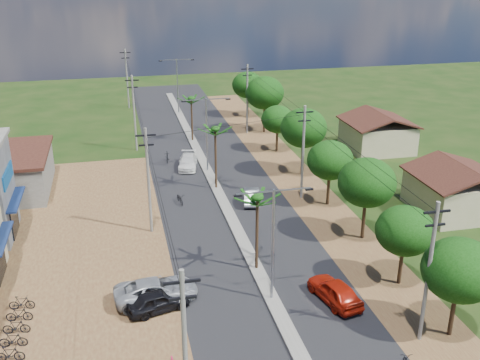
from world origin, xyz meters
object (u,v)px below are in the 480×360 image
object	(u,v)px
car_white_far	(188,162)
car_red_near	(335,291)
car_parked_silver	(156,291)
car_silver_mid	(251,196)
car_parked_dark	(158,301)
parked_scooter_row	(13,340)

from	to	relation	value
car_white_far	car_red_near	bearing A→B (deg)	-66.66
car_white_far	car_parked_silver	bearing A→B (deg)	-91.33
car_silver_mid	car_parked_silver	xyz separation A→B (m)	(-10.11, -14.41, 0.11)
car_red_near	car_white_far	world-z (taller)	car_red_near
car_red_near	car_silver_mid	bearing A→B (deg)	-98.09
car_white_far	car_parked_dark	distance (m)	26.75
car_red_near	car_parked_silver	bearing A→B (deg)	-26.00
car_red_near	car_silver_mid	world-z (taller)	car_red_near
car_white_far	car_parked_silver	xyz separation A→B (m)	(-5.62, -25.01, 0.09)
car_silver_mid	car_parked_silver	bearing A→B (deg)	68.23
car_white_far	parked_scooter_row	world-z (taller)	car_white_far
car_parked_dark	parked_scooter_row	distance (m)	8.78
car_silver_mid	car_parked_silver	distance (m)	17.60
car_red_near	car_parked_dark	xyz separation A→B (m)	(-11.52, 1.56, -0.08)
car_parked_dark	car_parked_silver	bearing A→B (deg)	-15.10
car_white_far	car_parked_dark	xyz separation A→B (m)	(-5.62, -26.16, 0.02)
car_red_near	car_silver_mid	size ratio (longest dim) A/B	1.15
car_white_far	parked_scooter_row	xyz separation A→B (m)	(-14.21, -27.96, -0.18)
car_red_near	parked_scooter_row	world-z (taller)	car_red_near
car_silver_mid	car_parked_dark	world-z (taller)	car_parked_dark
car_parked_silver	car_parked_dark	world-z (taller)	car_parked_silver
car_white_far	parked_scooter_row	bearing A→B (deg)	-105.62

